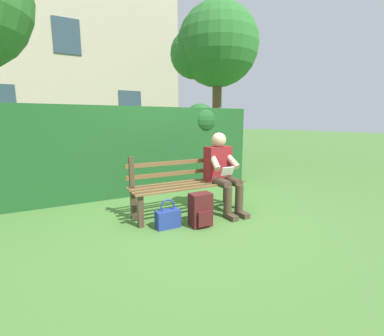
% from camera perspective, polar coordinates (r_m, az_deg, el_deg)
% --- Properties ---
extents(ground, '(60.00, 60.00, 0.00)m').
position_cam_1_polar(ground, '(3.94, -0.69, -9.79)').
color(ground, '#477533').
extents(park_bench, '(1.72, 0.49, 0.87)m').
position_cam_1_polar(park_bench, '(3.87, -1.13, -3.59)').
color(park_bench, '#4C3828').
rests_on(park_bench, ground).
extents(person_seated, '(0.44, 0.73, 1.18)m').
position_cam_1_polar(person_seated, '(3.94, 6.54, -0.44)').
color(person_seated, maroon).
rests_on(person_seated, ground).
extents(hedge_backdrop, '(4.63, 0.83, 1.70)m').
position_cam_1_polar(hedge_backdrop, '(5.12, -12.29, 4.36)').
color(hedge_backdrop, '#1E5123').
rests_on(hedge_backdrop, ground).
extents(building_facade, '(8.66, 3.15, 6.93)m').
position_cam_1_polar(building_facade, '(12.62, -25.63, 18.93)').
color(building_facade, '#BCAD93').
rests_on(building_facade, ground).
extents(backpack, '(0.28, 0.26, 0.44)m').
position_cam_1_polar(backpack, '(3.43, 1.88, -9.12)').
color(backpack, '#4C1919').
rests_on(backpack, ground).
extents(handbag, '(0.31, 0.15, 0.38)m').
position_cam_1_polar(handbag, '(3.42, -5.28, -10.76)').
color(handbag, navy).
rests_on(handbag, ground).
extents(tree_far, '(2.77, 2.64, 5.09)m').
position_cam_1_polar(tree_far, '(9.46, 4.72, 24.57)').
color(tree_far, brown).
rests_on(tree_far, ground).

